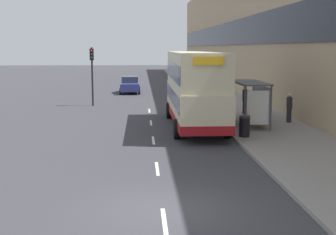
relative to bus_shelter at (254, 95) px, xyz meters
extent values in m
plane|color=#38383D|center=(-5.77, -13.23, -1.88)|extent=(220.00, 220.00, 0.00)
cube|color=gray|center=(0.73, 25.27, -1.81)|extent=(5.00, 93.00, 0.14)
cube|color=tan|center=(4.73, 25.27, 4.86)|extent=(3.00, 93.00, 13.48)
cube|color=black|center=(3.19, 25.27, 4.19)|extent=(0.12, 89.28, 2.43)
cube|color=silver|center=(-5.77, -14.17, -1.87)|extent=(0.12, 2.00, 0.01)
cube|color=silver|center=(-5.77, -8.70, -1.87)|extent=(0.12, 2.00, 0.01)
cube|color=silver|center=(-5.77, -3.23, -1.87)|extent=(0.12, 2.00, 0.01)
cube|color=silver|center=(-5.77, 2.24, -1.87)|extent=(0.12, 2.00, 0.01)
cube|color=silver|center=(-5.77, 7.71, -1.87)|extent=(0.12, 2.00, 0.01)
cube|color=#4C4C51|center=(-0.17, 0.35, 0.70)|extent=(1.60, 4.20, 0.08)
cylinder|color=#4C4C51|center=(-0.87, -1.65, -0.54)|extent=(0.10, 0.10, 2.40)
cylinder|color=#4C4C51|center=(-0.87, 2.35, -0.54)|extent=(0.10, 0.10, 2.40)
cylinder|color=#4C4C51|center=(0.53, -1.65, -0.54)|extent=(0.10, 0.10, 2.40)
cylinder|color=#4C4C51|center=(0.53, 2.35, -0.54)|extent=(0.10, 0.10, 2.40)
cube|color=#99A8B2|center=(0.50, 0.35, -0.42)|extent=(0.04, 3.68, 1.92)
cube|color=white|center=(-0.17, -1.59, -0.49)|extent=(1.19, 0.10, 1.82)
cube|color=maroon|center=(0.07, 0.35, -1.29)|extent=(0.36, 2.80, 0.08)
cube|color=beige|center=(-3.30, 0.50, -0.45)|extent=(2.55, 10.70, 1.85)
cube|color=beige|center=(-3.30, 0.50, 1.45)|extent=(2.50, 10.38, 1.95)
cube|color=maroon|center=(-3.30, 0.50, -1.15)|extent=(2.58, 10.76, 0.45)
cube|color=#2D3847|center=(-3.30, 0.50, -0.08)|extent=(2.58, 10.06, 0.81)
cube|color=#2D3847|center=(-3.30, 0.50, 1.35)|extent=(2.55, 10.06, 0.94)
cube|color=yellow|center=(-3.30, -4.83, 2.07)|extent=(1.40, 0.08, 0.36)
cylinder|color=black|center=(-4.57, 4.14, -1.38)|extent=(0.30, 1.00, 1.00)
cylinder|color=black|center=(-2.02, 4.14, -1.38)|extent=(0.30, 1.00, 1.00)
cylinder|color=black|center=(-4.57, -2.82, -1.38)|extent=(0.30, 1.00, 1.00)
cylinder|color=black|center=(-2.02, -2.82, -1.38)|extent=(0.30, 1.00, 1.00)
cube|color=navy|center=(-7.46, 21.23, -1.20)|extent=(1.82, 4.55, 0.76)
cube|color=#2D3847|center=(-7.46, 21.45, -0.51)|extent=(1.61, 2.18, 0.62)
cylinder|color=black|center=(-6.55, 19.82, -1.58)|extent=(0.20, 0.60, 0.60)
cylinder|color=black|center=(-8.38, 19.82, -1.58)|extent=(0.20, 0.60, 0.60)
cylinder|color=black|center=(-6.55, 22.64, -1.58)|extent=(0.20, 0.60, 0.60)
cylinder|color=black|center=(-8.38, 22.64, -1.58)|extent=(0.20, 0.60, 0.60)
cylinder|color=#23232D|center=(1.74, 3.71, -1.31)|extent=(0.29, 0.29, 0.86)
cylinder|color=#4C4C51|center=(1.74, 3.71, -0.52)|extent=(0.36, 0.36, 0.71)
sphere|color=tan|center=(1.74, 3.71, -0.05)|extent=(0.23, 0.23, 0.23)
cylinder|color=#23232D|center=(-1.01, 1.13, -1.30)|extent=(0.30, 0.30, 0.87)
cylinder|color=#26262D|center=(-1.01, 1.13, -0.50)|extent=(0.36, 0.36, 0.73)
sphere|color=tan|center=(-1.01, 1.13, -0.01)|extent=(0.24, 0.24, 0.24)
cylinder|color=#23232D|center=(2.41, 1.09, -1.32)|extent=(0.28, 0.28, 0.82)
cylinder|color=#26262D|center=(2.41, 1.09, -0.57)|extent=(0.34, 0.34, 0.69)
sphere|color=tan|center=(2.41, 1.09, -0.11)|extent=(0.22, 0.22, 0.22)
cylinder|color=#23232D|center=(0.61, 4.96, -1.30)|extent=(0.30, 0.30, 0.88)
cylinder|color=#26262D|center=(0.61, 4.96, -0.49)|extent=(0.37, 0.37, 0.73)
sphere|color=tan|center=(0.61, 4.96, 0.00)|extent=(0.24, 0.24, 0.24)
cylinder|color=black|center=(-1.22, -3.23, -1.26)|extent=(0.52, 0.52, 0.95)
cylinder|color=#2D2D33|center=(-1.22, -3.23, -0.74)|extent=(0.55, 0.55, 0.10)
cylinder|color=black|center=(-10.17, 11.04, 0.41)|extent=(0.14, 0.14, 4.57)
cube|color=black|center=(-10.17, 10.99, 2.15)|extent=(0.30, 0.24, 0.90)
sphere|color=red|center=(-10.17, 10.87, 2.42)|extent=(0.16, 0.16, 0.16)
sphere|color=#2D2D2D|center=(-10.17, 10.87, 2.15)|extent=(0.16, 0.16, 0.16)
sphere|color=#2D2D2D|center=(-10.17, 10.87, 1.88)|extent=(0.16, 0.16, 0.16)
camera|label=1|loc=(-6.35, -25.93, 2.67)|focal=50.00mm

